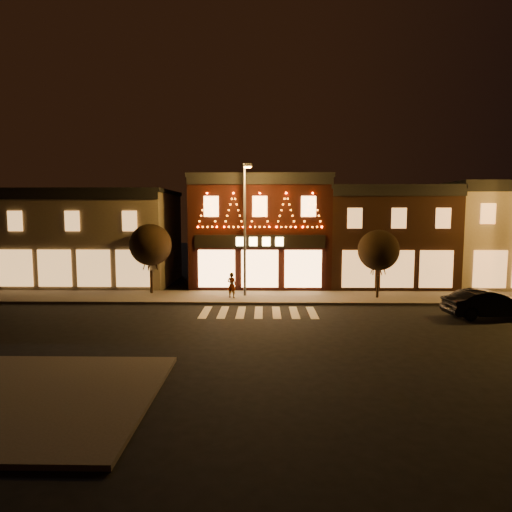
{
  "coord_description": "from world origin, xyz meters",
  "views": [
    {
      "loc": [
        0.3,
        -19.73,
        5.58
      ],
      "look_at": [
        -0.15,
        4.0,
        3.19
      ],
      "focal_mm": 30.27,
      "sensor_mm": 36.0,
      "label": 1
    }
  ],
  "objects": [
    {
      "name": "tree_right",
      "position": [
        7.58,
        7.72,
        3.2
      ],
      "size": [
        2.6,
        2.6,
        4.35
      ],
      "rotation": [
        0.0,
        0.0,
        0.22
      ],
      "color": "black",
      "rests_on": "sidewalk_far"
    },
    {
      "name": "tree_left",
      "position": [
        -7.31,
        8.94,
        3.42
      ],
      "size": [
        2.8,
        2.8,
        4.68
      ],
      "rotation": [
        0.0,
        0.0,
        -0.11
      ],
      "color": "black",
      "rests_on": "sidewalk_far"
    },
    {
      "name": "dark_sedan",
      "position": [
        12.23,
        3.09,
        0.74
      ],
      "size": [
        4.65,
        2.07,
        1.48
      ],
      "primitive_type": "imported",
      "rotation": [
        0.0,
        0.0,
        1.68
      ],
      "color": "black",
      "rests_on": "ground"
    },
    {
      "name": "building_right_b",
      "position": [
        18.5,
        13.99,
        3.91
      ],
      "size": [
        9.2,
        8.28,
        7.8
      ],
      "color": "#716350",
      "rests_on": "ground"
    },
    {
      "name": "streetlamp_mid",
      "position": [
        -0.92,
        8.0,
        5.1
      ],
      "size": [
        0.64,
        1.94,
        8.43
      ],
      "rotation": [
        0.0,
        0.0,
        -0.16
      ],
      "color": "#59595E",
      "rests_on": "sidewalk_far"
    },
    {
      "name": "ground",
      "position": [
        0.0,
        0.0,
        0.0
      ],
      "size": [
        120.0,
        120.0,
        0.0
      ],
      "primitive_type": "plane",
      "color": "black",
      "rests_on": "ground"
    },
    {
      "name": "building_right_a",
      "position": [
        9.5,
        13.99,
        3.76
      ],
      "size": [
        9.2,
        8.28,
        7.5
      ],
      "color": "black",
      "rests_on": "ground"
    },
    {
      "name": "pedestrian",
      "position": [
        -1.76,
        7.46,
        0.96
      ],
      "size": [
        0.7,
        0.58,
        1.62
      ],
      "primitive_type": "imported",
      "rotation": [
        0.0,
        0.0,
        2.75
      ],
      "color": "gray",
      "rests_on": "sidewalk_far"
    },
    {
      "name": "building_pulp",
      "position": [
        0.0,
        13.98,
        4.16
      ],
      "size": [
        10.2,
        8.34,
        8.3
      ],
      "color": "black",
      "rests_on": "ground"
    },
    {
      "name": "building_left",
      "position": [
        -13.0,
        13.99,
        3.66
      ],
      "size": [
        12.2,
        8.28,
        7.3
      ],
      "color": "#716350",
      "rests_on": "ground"
    },
    {
      "name": "sidewalk_near",
      "position": [
        -6.5,
        -7.5,
        0.07
      ],
      "size": [
        7.0,
        7.0,
        0.15
      ],
      "primitive_type": "cube",
      "color": "#47423D",
      "rests_on": "ground"
    },
    {
      "name": "sidewalk_far",
      "position": [
        2.0,
        8.0,
        0.07
      ],
      "size": [
        44.0,
        4.0,
        0.15
      ],
      "primitive_type": "cube",
      "color": "#47423D",
      "rests_on": "ground"
    }
  ]
}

